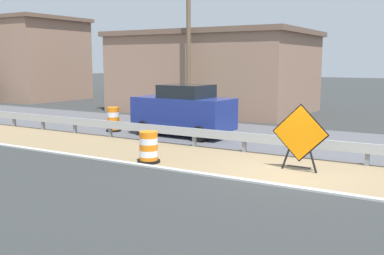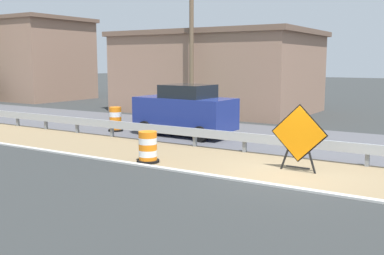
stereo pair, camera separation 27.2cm
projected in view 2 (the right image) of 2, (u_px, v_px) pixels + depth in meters
ground_plane at (286, 175)px, 12.95m from camera, size 160.00×160.00×0.00m
median_dirt_strip at (294, 170)px, 13.49m from camera, size 3.70×120.00×0.01m
far_lane_asphalt at (339, 144)px, 17.78m from camera, size 6.54×120.00×0.00m
curb_near_edge at (269, 185)px, 11.85m from camera, size 0.20×120.00×0.11m
guardrail_median at (218, 136)px, 16.58m from camera, size 0.18×41.53×0.71m
warning_sign_diamond at (299, 136)px, 13.21m from camera, size 0.09×1.71×2.00m
traffic_barrel_nearest at (148, 148)px, 14.50m from camera, size 0.73×0.73×1.00m
traffic_barrel_close at (115, 120)px, 20.98m from camera, size 0.68×0.68×1.12m
car_lead_near_lane at (185, 110)px, 19.61m from camera, size 2.28×4.38×2.22m
roadside_shop_near at (218, 72)px, 29.23m from camera, size 8.25×12.11×5.04m
roadside_shop_far at (11, 59)px, 40.07m from camera, size 7.10×14.52×6.72m
utility_pole_near at (192, 31)px, 24.54m from camera, size 0.24×1.80×9.31m
bush_roadside at (181, 109)px, 22.92m from camera, size 2.42×2.42×1.65m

